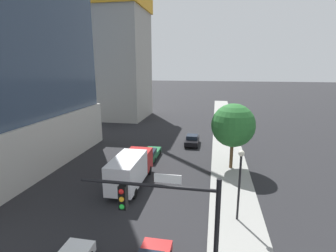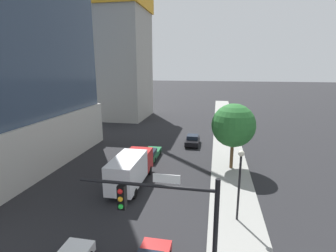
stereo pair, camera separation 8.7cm
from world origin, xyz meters
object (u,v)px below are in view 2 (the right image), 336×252
car_green (151,154)px  street_lamp (240,175)px  box_truck (131,168)px  car_black (193,140)px  construction_building (118,52)px  traffic_light_pole (174,224)px  street_tree (233,125)px

car_green → street_lamp: bearing=-50.3°
box_truck → car_black: bearing=72.1°
construction_building → traffic_light_pole: 50.00m
traffic_light_pole → car_black: size_ratio=1.66×
street_tree → box_truck: (-9.65, -6.00, -3.24)m
construction_building → box_truck: bearing=-67.3°
traffic_light_pole → street_lamp: bearing=68.2°
construction_building → car_green: size_ratio=7.46×
car_black → construction_building: bearing=134.8°
construction_building → car_black: (18.17, -18.32, -13.44)m
construction_building → box_truck: 37.33m
traffic_light_pole → car_green: 21.33m
car_black → box_truck: box_truck is taller
traffic_light_pole → street_lamp: (3.37, 8.41, -1.22)m
box_truck → street_tree: bearing=31.9°
traffic_light_pole → box_truck: size_ratio=0.92×
car_black → traffic_light_pole: bearing=-86.5°
construction_building → box_truck: (13.61, -32.47, -12.41)m
car_green → car_black: (4.56, 6.68, 0.06)m
traffic_light_pole → car_black: traffic_light_pole is taller
traffic_light_pole → car_green: (-6.21, 19.96, -4.24)m
construction_building → car_black: construction_building is taller
construction_building → car_green: construction_building is taller
street_lamp → car_green: size_ratio=1.24×
street_tree → car_green: (-9.65, 1.47, -4.33)m
street_lamp → street_tree: size_ratio=0.74×
street_lamp → box_truck: 10.60m
car_green → box_truck: size_ratio=0.57×
construction_building → street_lamp: size_ratio=6.01×
street_tree → box_truck: street_tree is taller
car_green → box_truck: bearing=-90.0°
construction_building → car_black: size_ratio=7.72×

